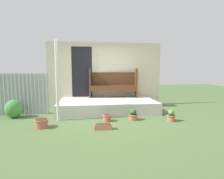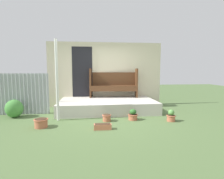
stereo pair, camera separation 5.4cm
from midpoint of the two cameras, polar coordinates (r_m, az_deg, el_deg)
name	(u,v)px [view 1 (the left image)]	position (r m, az deg, el deg)	size (l,w,h in m)	color
ground_plane	(105,118)	(5.55, -2.51, -9.18)	(24.00, 24.00, 0.00)	#516B3D
porch_slab	(107,106)	(6.39, -1.76, -5.25)	(3.42, 1.81, 0.40)	beige
house_wall	(104,75)	(7.19, -2.76, 4.90)	(4.62, 0.08, 2.60)	beige
fence_corrugated	(7,94)	(6.73, -31.35, -1.37)	(2.67, 0.05, 1.38)	#9EA3A8
support_post	(57,81)	(5.31, -17.82, 2.81)	(0.08, 0.08, 2.37)	silver
bench	(113,83)	(7.00, 0.19, 2.19)	(1.92, 0.57, 1.15)	#4C2D19
flower_pot_left	(41,123)	(4.96, -22.41, -10.04)	(0.37, 0.37, 0.23)	#B76647
flower_pot_middle	(107,117)	(5.16, -1.97, -9.11)	(0.27, 0.27, 0.20)	#B76647
flower_pot_right	(133,115)	(5.32, 6.59, -8.30)	(0.30, 0.30, 0.33)	#B76647
flower_pot_far_right	(171,116)	(5.43, 18.47, -8.20)	(0.27, 0.27, 0.35)	#B76647
planter_box_rect	(103,127)	(4.49, -3.25, -12.00)	(0.44, 0.16, 0.14)	#C67251
shrub_by_fence	(14,109)	(6.30, -29.62, -5.48)	(0.53, 0.48, 0.57)	#478C3D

